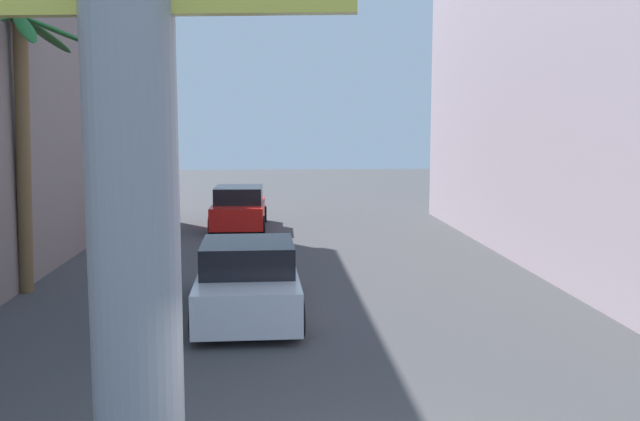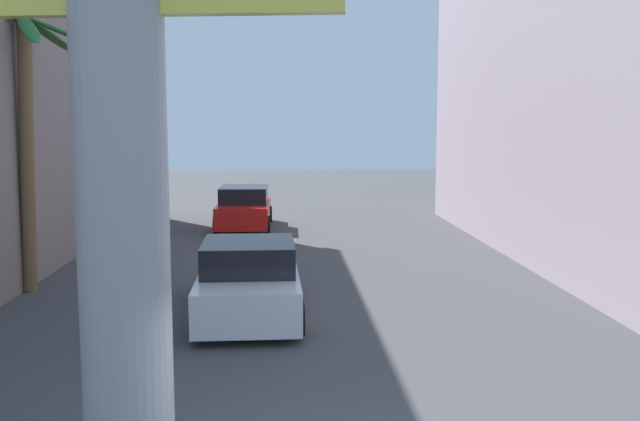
{
  "view_description": "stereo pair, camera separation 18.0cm",
  "coord_description": "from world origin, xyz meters",
  "px_view_note": "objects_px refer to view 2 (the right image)",
  "views": [
    {
      "loc": [
        -0.88,
        -6.57,
        3.92
      ],
      "look_at": [
        0.0,
        6.39,
        2.33
      ],
      "focal_mm": 40.0,
      "sensor_mm": 36.0,
      "label": 1
    },
    {
      "loc": [
        -0.7,
        -6.58,
        3.92
      ],
      "look_at": [
        0.0,
        6.39,
        2.33
      ],
      "focal_mm": 40.0,
      "sensor_mm": 36.0,
      "label": 2
    }
  ],
  "objects_px": {
    "car_lead": "(249,280)",
    "car_far": "(244,208)",
    "street_lamp": "(638,103)",
    "traffic_light_mast": "(7,86)",
    "palm_tree_mid_left": "(24,107)"
  },
  "relations": [
    {
      "from": "car_far",
      "to": "palm_tree_mid_left",
      "type": "height_order",
      "value": "palm_tree_mid_left"
    },
    {
      "from": "street_lamp",
      "to": "traffic_light_mast",
      "type": "height_order",
      "value": "street_lamp"
    },
    {
      "from": "street_lamp",
      "to": "car_lead",
      "type": "relative_size",
      "value": 1.41
    },
    {
      "from": "car_lead",
      "to": "traffic_light_mast",
      "type": "bearing_deg",
      "value": -127.79
    },
    {
      "from": "street_lamp",
      "to": "car_far",
      "type": "relative_size",
      "value": 1.63
    },
    {
      "from": "street_lamp",
      "to": "car_lead",
      "type": "height_order",
      "value": "street_lamp"
    },
    {
      "from": "car_far",
      "to": "car_lead",
      "type": "bearing_deg",
      "value": -86.56
    },
    {
      "from": "car_lead",
      "to": "car_far",
      "type": "height_order",
      "value": "same"
    },
    {
      "from": "traffic_light_mast",
      "to": "car_far",
      "type": "distance_m",
      "value": 16.97
    },
    {
      "from": "car_lead",
      "to": "car_far",
      "type": "xyz_separation_m",
      "value": [
        -0.74,
        12.29,
        0.03
      ]
    },
    {
      "from": "car_far",
      "to": "palm_tree_mid_left",
      "type": "relative_size",
      "value": 0.67
    },
    {
      "from": "traffic_light_mast",
      "to": "palm_tree_mid_left",
      "type": "relative_size",
      "value": 0.99
    },
    {
      "from": "traffic_light_mast",
      "to": "palm_tree_mid_left",
      "type": "distance_m",
      "value": 6.72
    },
    {
      "from": "street_lamp",
      "to": "car_far",
      "type": "bearing_deg",
      "value": 118.4
    },
    {
      "from": "car_far",
      "to": "palm_tree_mid_left",
      "type": "distance_m",
      "value": 11.49
    }
  ]
}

